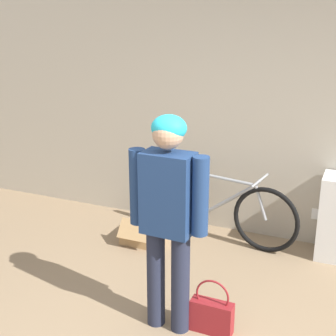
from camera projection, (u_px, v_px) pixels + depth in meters
name	position (u px, v px, depth m)	size (l,w,h in m)	color
wall_back	(271.00, 122.00, 4.96)	(8.00, 0.07, 2.60)	#B7AD99
person	(168.00, 207.00, 3.45)	(0.62, 0.25, 1.72)	#23283D
bicycle	(218.00, 208.00, 5.11)	(1.80, 0.46, 0.79)	black
handbag	(212.00, 315.00, 3.64)	(0.34, 0.12, 0.46)	maroon
cardboard_box	(143.00, 231.00, 5.16)	(0.39, 0.48, 0.30)	tan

